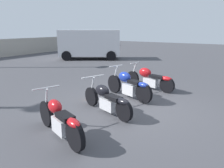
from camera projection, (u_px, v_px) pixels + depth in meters
ground_plane at (129, 108)px, 6.41m from camera, size 60.00×60.00×0.00m
motorcycle_slot_0 at (60, 120)px, 4.60m from camera, size 0.89×1.94×0.98m
motorcycle_slot_1 at (107, 99)px, 5.95m from camera, size 0.96×1.96×0.93m
motorcycle_slot_2 at (129, 85)px, 7.28m from camera, size 0.89×2.03×1.01m
motorcycle_slot_3 at (150, 78)px, 8.36m from camera, size 0.72×2.15×0.95m
parked_van at (90, 43)px, 16.38m from camera, size 4.09×4.78×2.15m
traffic_cone_near at (91, 94)px, 7.17m from camera, size 0.31×0.31×0.36m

